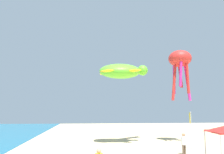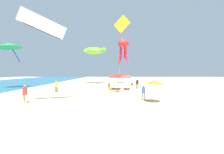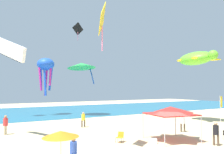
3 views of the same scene
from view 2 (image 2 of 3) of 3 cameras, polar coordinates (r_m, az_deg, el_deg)
ground at (r=25.15m, az=6.39°, el=-5.32°), size 120.00×120.00×0.10m
canopy_tent at (r=26.48m, az=3.39°, el=0.60°), size 4.09×4.10×2.85m
beach_umbrella at (r=16.18m, az=15.98°, el=-1.87°), size 1.84×1.83×2.32m
folding_chair_facing_ocean at (r=22.67m, az=-0.68°, el=-4.80°), size 0.81×0.79×0.82m
folding_chair_right_of_tent at (r=31.00m, az=7.35°, el=-2.92°), size 0.81×0.78×0.82m
cooler_box at (r=24.59m, az=3.74°, el=-4.89°), size 0.74×0.68×0.40m
banner_flag at (r=33.61m, az=2.78°, el=0.47°), size 0.36×0.06×3.68m
person_beachcomber at (r=30.58m, az=-1.13°, el=-1.88°), size 0.43×0.43×1.80m
person_kite_handler at (r=28.46m, az=9.57°, el=-2.20°), size 0.43×0.47×1.81m
person_near_umbrella at (r=25.03m, az=-20.34°, el=-3.03°), size 0.45×0.41×1.73m
person_watching_sky at (r=17.78m, az=-30.11°, el=-5.10°), size 0.43×0.46×1.83m
person_far_stroller at (r=17.16m, az=11.84°, el=-5.37°), size 0.40×0.40×1.69m
kite_diamond_yellow at (r=20.75m, az=3.78°, el=19.08°), size 1.38×2.15×3.57m
kite_delta_green at (r=34.72m, az=-34.56°, el=9.86°), size 4.61×4.68×3.72m
kite_turtle_lime at (r=38.81m, az=-6.95°, el=9.86°), size 5.35×5.99×2.44m
kite_octopus_red at (r=38.93m, az=4.34°, el=12.03°), size 2.83×2.83×6.28m
kite_parafoil_white at (r=17.13m, az=-24.73°, el=17.65°), size 2.30×4.22×2.74m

